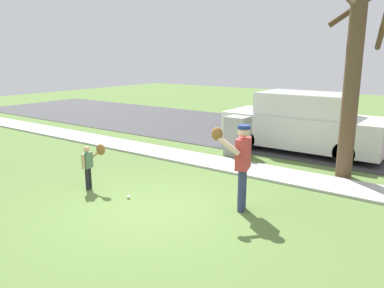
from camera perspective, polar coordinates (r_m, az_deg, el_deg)
The scene contains 9 objects.
ground_plane at distance 10.61m, azimuth 6.59°, elevation -3.70°, with size 48.00×48.00×0.00m, color #567538.
sidewalk_strip at distance 10.68m, azimuth 6.86°, elevation -3.41°, with size 36.00×1.20×0.06m, color #B2B2AD.
road_surface at distance 15.13m, azimuth 16.14°, elevation 0.99°, with size 36.00×6.80×0.02m, color #38383A.
person_adult at distance 7.54m, azimuth 7.30°, elevation -2.10°, with size 0.67×0.77×1.74m.
person_child at distance 9.09m, azimuth -14.85°, elevation -2.38°, with size 0.45×0.50×1.07m.
baseball at distance 8.51m, azimuth -9.46°, elevation -7.82°, with size 0.07×0.07×0.07m, color white.
utility_cabinet at distance 11.92m, azimuth 6.79°, elevation 1.20°, with size 0.67×0.59×1.22m, color gray.
street_tree_near at distance 10.18m, azimuth 23.06°, elevation 11.85°, with size 1.85×1.89×5.68m.
parked_van_white at distance 12.83m, azimuth 16.29°, elevation 2.94°, with size 5.00×1.95×1.88m.
Camera 1 is at (4.93, -5.38, 3.05)m, focal length 35.73 mm.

